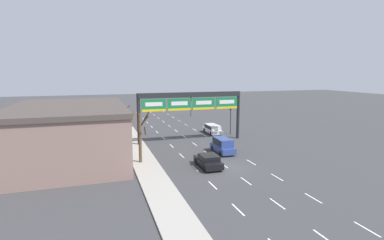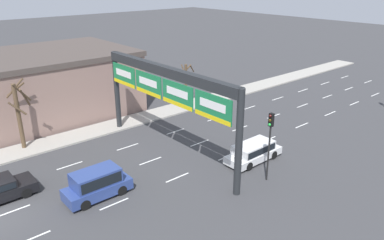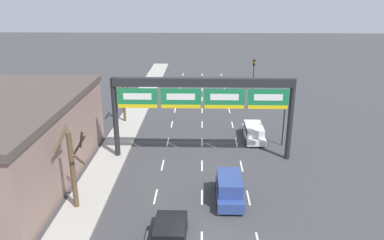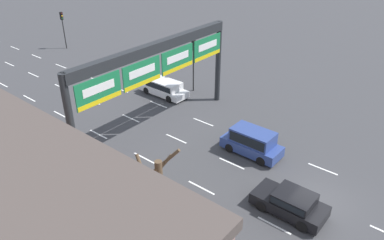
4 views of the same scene
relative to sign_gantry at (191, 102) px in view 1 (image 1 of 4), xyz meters
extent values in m
plane|color=#3D3D3F|center=(0.00, -12.58, -5.66)|extent=(220.00, 220.00, 0.00)
cube|color=#A8A399|center=(-8.00, -12.58, -5.59)|extent=(2.80, 110.00, 0.15)
cube|color=white|center=(-3.30, -21.58, -5.66)|extent=(0.12, 2.00, 0.01)
cube|color=white|center=(-3.30, -16.58, -5.66)|extent=(0.12, 2.00, 0.01)
cube|color=white|center=(-3.30, -11.58, -5.66)|extent=(0.12, 2.00, 0.01)
cube|color=white|center=(-3.30, -6.58, -5.66)|extent=(0.12, 2.00, 0.01)
cube|color=white|center=(-3.30, -1.58, -5.66)|extent=(0.12, 2.00, 0.01)
cube|color=white|center=(-3.30, 3.42, -5.66)|extent=(0.12, 2.00, 0.01)
cube|color=white|center=(-3.30, 8.42, -5.66)|extent=(0.12, 2.00, 0.01)
cube|color=white|center=(-3.30, 13.42, -5.66)|extent=(0.12, 2.00, 0.01)
cube|color=white|center=(-3.30, 18.42, -5.66)|extent=(0.12, 2.00, 0.01)
cube|color=white|center=(-3.30, 23.42, -5.66)|extent=(0.12, 2.00, 0.01)
cube|color=white|center=(-3.30, 28.42, -5.66)|extent=(0.12, 2.00, 0.01)
cube|color=white|center=(-3.30, 33.42, -5.66)|extent=(0.12, 2.00, 0.01)
cube|color=white|center=(0.00, -26.58, -5.66)|extent=(0.12, 2.00, 0.01)
cube|color=white|center=(0.00, -21.58, -5.66)|extent=(0.12, 2.00, 0.01)
cube|color=white|center=(0.00, -16.58, -5.66)|extent=(0.12, 2.00, 0.01)
cube|color=white|center=(0.00, -11.58, -5.66)|extent=(0.12, 2.00, 0.01)
cube|color=white|center=(0.00, -6.58, -5.66)|extent=(0.12, 2.00, 0.01)
cube|color=white|center=(0.00, -1.58, -5.66)|extent=(0.12, 2.00, 0.01)
cube|color=white|center=(0.00, 3.42, -5.66)|extent=(0.12, 2.00, 0.01)
cube|color=white|center=(0.00, 8.42, -5.66)|extent=(0.12, 2.00, 0.01)
cube|color=white|center=(0.00, 13.42, -5.66)|extent=(0.12, 2.00, 0.01)
cube|color=white|center=(0.00, 18.42, -5.66)|extent=(0.12, 2.00, 0.01)
cube|color=white|center=(0.00, 23.42, -5.66)|extent=(0.12, 2.00, 0.01)
cube|color=white|center=(0.00, 28.42, -5.66)|extent=(0.12, 2.00, 0.01)
cube|color=white|center=(0.00, 33.42, -5.66)|extent=(0.12, 2.00, 0.01)
cube|color=white|center=(3.30, -26.58, -5.66)|extent=(0.12, 2.00, 0.01)
cube|color=white|center=(3.30, -21.58, -5.66)|extent=(0.12, 2.00, 0.01)
cube|color=white|center=(3.30, -16.58, -5.66)|extent=(0.12, 2.00, 0.01)
cube|color=white|center=(3.30, -11.58, -5.66)|extent=(0.12, 2.00, 0.01)
cube|color=white|center=(3.30, -6.58, -5.66)|extent=(0.12, 2.00, 0.01)
cube|color=white|center=(3.30, -1.58, -5.66)|extent=(0.12, 2.00, 0.01)
cube|color=white|center=(3.30, 3.42, -5.66)|extent=(0.12, 2.00, 0.01)
cube|color=white|center=(3.30, 8.42, -5.66)|extent=(0.12, 2.00, 0.01)
cube|color=white|center=(3.30, 13.42, -5.66)|extent=(0.12, 2.00, 0.01)
cube|color=white|center=(3.30, 18.42, -5.66)|extent=(0.12, 2.00, 0.01)
cube|color=white|center=(3.30, 23.42, -5.66)|extent=(0.12, 2.00, 0.01)
cube|color=white|center=(3.30, 28.42, -5.66)|extent=(0.12, 2.00, 0.01)
cube|color=white|center=(3.30, 33.42, -5.66)|extent=(0.12, 2.00, 0.01)
cylinder|color=#232628|center=(-7.40, 0.06, -2.11)|extent=(0.46, 0.46, 7.10)
cylinder|color=#232628|center=(7.40, 0.06, -2.11)|extent=(0.46, 0.46, 7.10)
cube|color=#232628|center=(0.00, 0.06, 1.09)|extent=(14.80, 0.60, 0.70)
cube|color=#197542|center=(-5.37, -0.28, -0.20)|extent=(3.33, 0.08, 1.67)
cube|color=white|center=(-5.37, -0.32, -0.05)|extent=(2.33, 0.02, 0.53)
cube|color=yellow|center=(-5.37, -0.32, -0.88)|extent=(3.26, 0.02, 0.30)
cube|color=#197542|center=(-1.79, -0.28, -0.20)|extent=(3.33, 0.08, 1.67)
cube|color=white|center=(-1.79, -0.32, -0.05)|extent=(2.33, 0.02, 0.53)
cube|color=yellow|center=(-1.79, -0.32, -0.88)|extent=(3.26, 0.02, 0.30)
cube|color=#197542|center=(1.79, -0.28, -0.20)|extent=(3.33, 0.08, 1.67)
cube|color=white|center=(1.79, -0.32, -0.05)|extent=(2.33, 0.02, 0.53)
cube|color=yellow|center=(1.79, -0.32, -0.88)|extent=(3.26, 0.02, 0.30)
cube|color=#197542|center=(5.37, -0.28, -0.20)|extent=(3.33, 0.08, 1.67)
cube|color=white|center=(5.37, -0.32, -0.05)|extent=(2.33, 0.02, 0.53)
cube|color=yellow|center=(5.37, -0.32, -0.88)|extent=(3.26, 0.02, 0.30)
cube|color=gray|center=(-15.76, -4.14, -2.80)|extent=(11.92, 17.79, 5.73)
cube|color=#4C423D|center=(-15.76, -4.14, 0.32)|extent=(12.16, 18.14, 0.50)
cube|color=silver|center=(5.04, 4.42, -5.18)|extent=(1.78, 4.74, 0.56)
cube|color=silver|center=(5.04, 4.37, -4.55)|extent=(1.64, 3.32, 0.71)
cube|color=black|center=(5.04, 4.37, -4.55)|extent=(1.67, 3.05, 0.51)
cylinder|color=black|center=(4.24, 5.85, -5.33)|extent=(0.22, 0.66, 0.66)
cylinder|color=black|center=(5.84, 5.85, -5.33)|extent=(0.22, 0.66, 0.66)
cylinder|color=black|center=(4.24, 3.00, -5.33)|extent=(0.22, 0.66, 0.66)
cylinder|color=black|center=(5.84, 3.00, -5.33)|extent=(0.22, 0.66, 0.66)
cube|color=navy|center=(1.89, -6.92, -5.10)|extent=(1.76, 4.20, 0.73)
cube|color=navy|center=(1.89, -6.96, -4.27)|extent=(1.62, 2.94, 0.94)
cube|color=black|center=(1.89, -6.96, -4.27)|extent=(1.66, 2.71, 0.67)
cylinder|color=black|center=(1.09, -5.66, -5.33)|extent=(0.22, 0.66, 0.66)
cylinder|color=black|center=(2.68, -5.66, -5.33)|extent=(0.22, 0.66, 0.66)
cylinder|color=black|center=(1.09, -8.18, -5.33)|extent=(0.22, 0.66, 0.66)
cylinder|color=black|center=(2.68, -8.18, -5.33)|extent=(0.22, 0.66, 0.66)
cube|color=black|center=(-1.85, -11.66, -5.13)|extent=(1.90, 4.08, 0.67)
cube|color=black|center=(-1.85, -11.90, -4.53)|extent=(1.75, 2.12, 0.53)
cube|color=black|center=(-1.85, -11.90, -4.53)|extent=(1.79, 1.95, 0.38)
cylinder|color=black|center=(-2.71, -10.43, -5.33)|extent=(0.22, 0.66, 0.66)
cylinder|color=black|center=(-0.99, -10.43, -5.33)|extent=(0.22, 0.66, 0.66)
cylinder|color=black|center=(-2.71, -12.88, -5.33)|extent=(0.22, 0.66, 0.66)
cylinder|color=black|center=(-0.99, -12.88, -5.33)|extent=(0.22, 0.66, 0.66)
cylinder|color=black|center=(7.54, 2.93, -3.66)|extent=(0.12, 0.12, 4.00)
cube|color=black|center=(7.54, 2.93, -1.21)|extent=(0.30, 0.24, 0.90)
sphere|color=#3D0E0C|center=(7.54, 2.80, -0.91)|extent=(0.20, 0.20, 0.20)
sphere|color=#412F0C|center=(7.54, 2.80, -1.21)|extent=(0.20, 0.20, 0.20)
sphere|color=green|center=(7.54, 2.80, -1.51)|extent=(0.20, 0.20, 0.20)
cylinder|color=black|center=(7.36, 23.27, -3.87)|extent=(0.12, 0.12, 3.58)
cube|color=black|center=(7.36, 23.27, -1.63)|extent=(0.30, 0.24, 0.90)
sphere|color=#3D0E0C|center=(7.36, 23.14, -1.33)|extent=(0.20, 0.20, 0.20)
sphere|color=gold|center=(7.36, 23.14, -1.63)|extent=(0.20, 0.20, 0.20)
sphere|color=#0E3515|center=(7.36, 23.14, -1.93)|extent=(0.20, 0.20, 0.20)
cylinder|color=brown|center=(-8.54, 9.04, -3.36)|extent=(0.29, 0.29, 4.31)
cylinder|color=brown|center=(-9.31, 9.34, -2.16)|extent=(0.75, 1.67, 1.36)
cylinder|color=brown|center=(-7.98, 9.40, -1.58)|extent=(0.88, 1.25, 1.09)
cylinder|color=brown|center=(-9.32, 9.38, -2.28)|extent=(0.84, 1.70, 1.70)
cylinder|color=brown|center=(-8.48, 8.72, -1.84)|extent=(0.78, 0.28, 1.34)
cylinder|color=brown|center=(-8.43, -8.18, -2.84)|extent=(0.34, 0.34, 5.34)
cylinder|color=brown|center=(-8.00, -7.61, -1.27)|extent=(1.33, 1.04, 1.77)
cylinder|color=brown|center=(-9.07, -7.95, -0.69)|extent=(0.65, 1.44, 1.55)
cylinder|color=brown|center=(-7.89, -8.32, -1.98)|extent=(0.45, 1.22, 1.24)
cylinder|color=brown|center=(-7.77, -7.85, -0.77)|extent=(0.85, 1.49, 1.74)
cylinder|color=brown|center=(-9.04, -7.91, -0.78)|extent=(0.72, 1.36, 1.08)
camera|label=1|loc=(-12.78, -40.01, 4.27)|focal=28.00mm
camera|label=2|loc=(21.40, -15.72, 7.56)|focal=35.00mm
camera|label=3|loc=(-0.09, -29.81, 8.34)|focal=35.00mm
camera|label=4|loc=(-17.63, -17.63, 9.09)|focal=35.00mm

